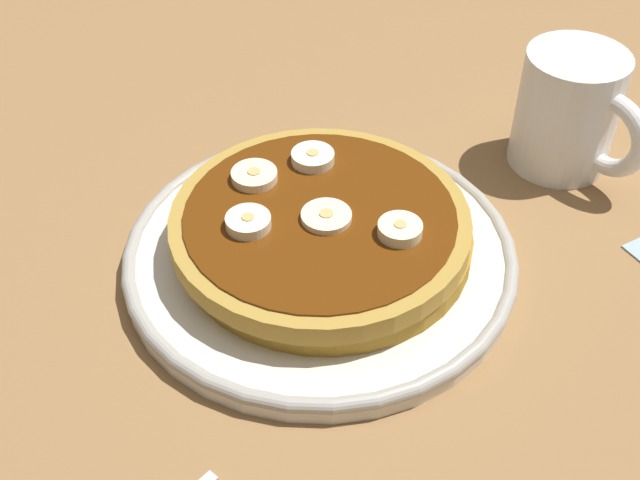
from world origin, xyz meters
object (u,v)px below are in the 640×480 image
object	(u,v)px
banana_slice_3	(313,158)
banana_slice_1	(248,223)
pancake_stack	(323,234)
banana_slice_2	(400,230)
coffee_mug	(571,111)
plate	(320,254)
banana_slice_4	(254,176)
banana_slice_0	(327,217)

from	to	relation	value
banana_slice_3	banana_slice_1	bearing A→B (deg)	-67.52
pancake_stack	banana_slice_3	bearing A→B (deg)	150.16
banana_slice_2	coffee_mug	xyz separation A→B (cm)	(-2.54, 19.68, -0.06)
plate	banana_slice_1	size ratio (longest dim) A/B	9.08
banana_slice_4	coffee_mug	world-z (taller)	coffee_mug
banana_slice_3	banana_slice_2	bearing A→B (deg)	-0.89
plate	banana_slice_3	world-z (taller)	banana_slice_3
plate	banana_slice_2	bearing A→B (deg)	31.25
banana_slice_0	banana_slice_1	distance (cm)	5.16
banana_slice_0	banana_slice_2	size ratio (longest dim) A/B	1.16
pancake_stack	banana_slice_0	world-z (taller)	banana_slice_0
pancake_stack	banana_slice_0	xyz separation A→B (cm)	(0.37, -0.01, 1.74)
banana_slice_1	coffee_mug	size ratio (longest dim) A/B	0.26
coffee_mug	plate	bearing A→B (deg)	-95.57
banana_slice_4	coffee_mug	xyz separation A→B (cm)	(7.87, 24.01, 0.02)
banana_slice_1	pancake_stack	bearing A→B (deg)	65.36
pancake_stack	plate	bearing A→B (deg)	-173.41
banana_slice_0	banana_slice_2	bearing A→B (deg)	35.16
banana_slice_3	coffee_mug	bearing A→B (deg)	70.06
banana_slice_1	banana_slice_4	bearing A→B (deg)	141.98
plate	banana_slice_3	xyz separation A→B (cm)	(-4.88, 3.03, 3.99)
banana_slice_4	coffee_mug	distance (cm)	25.27
banana_slice_1	banana_slice_4	size ratio (longest dim) A/B	0.93
banana_slice_1	banana_slice_2	bearing A→B (deg)	48.66
banana_slice_3	plate	bearing A→B (deg)	-31.77
plate	banana_slice_1	bearing A→B (deg)	-111.34
banana_slice_2	banana_slice_0	bearing A→B (deg)	-144.84
banana_slice_2	plate	bearing A→B (deg)	-148.75
pancake_stack	banana_slice_2	xyz separation A→B (cm)	(4.41, 2.84, 1.93)
coffee_mug	banana_slice_1	bearing A→B (deg)	-98.33
banana_slice_2	coffee_mug	world-z (taller)	coffee_mug
banana_slice_0	banana_slice_3	bearing A→B (deg)	151.69
banana_slice_0	banana_slice_2	distance (cm)	4.96
pancake_stack	banana_slice_3	size ratio (longest dim) A/B	6.80
banana_slice_3	banana_slice_4	xyz separation A→B (cm)	(-0.79, -4.49, -0.05)
banana_slice_0	banana_slice_2	world-z (taller)	banana_slice_2
plate	banana_slice_4	world-z (taller)	banana_slice_4
banana_slice_0	banana_slice_3	distance (cm)	6.33
plate	banana_slice_4	distance (cm)	7.06
banana_slice_2	banana_slice_3	bearing A→B (deg)	179.11
banana_slice_1	banana_slice_2	distance (cm)	9.84
banana_slice_1	banana_slice_3	distance (cm)	8.16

